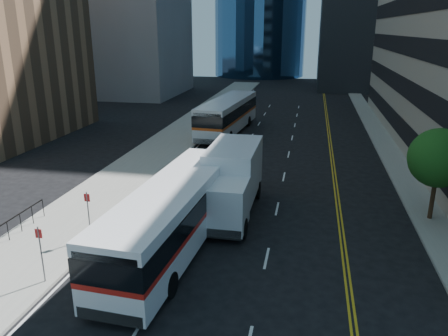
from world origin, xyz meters
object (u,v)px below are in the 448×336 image
object	(u,v)px
bus_rear	(228,114)
bus_front	(174,214)
box_truck	(231,180)
street_tree	(439,158)

from	to	relation	value
bus_rear	bus_front	bearing A→B (deg)	-79.70
bus_front	box_truck	bearing A→B (deg)	72.17
box_truck	street_tree	bearing A→B (deg)	5.90
street_tree	bus_front	size ratio (longest dim) A/B	0.39
street_tree	box_truck	distance (m)	11.30
street_tree	bus_rear	bearing A→B (deg)	128.40
street_tree	bus_front	world-z (taller)	street_tree
bus_front	box_truck	distance (m)	5.15
bus_front	box_truck	size ratio (longest dim) A/B	1.63
bus_front	bus_rear	size ratio (longest dim) A/B	0.96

